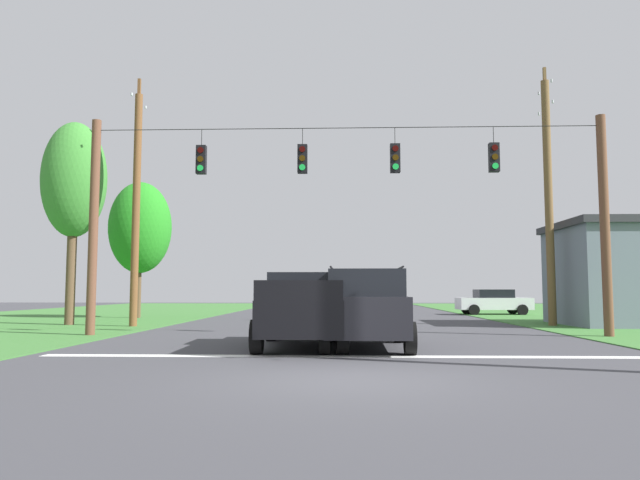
% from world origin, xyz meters
% --- Properties ---
extents(ground_plane, '(120.00, 120.00, 0.00)m').
position_xyz_m(ground_plane, '(0.00, 0.00, 0.00)').
color(ground_plane, '#3D3D42').
extents(stop_bar_stripe, '(13.81, 0.45, 0.01)m').
position_xyz_m(stop_bar_stripe, '(0.00, 3.41, 0.00)').
color(stop_bar_stripe, white).
rests_on(stop_bar_stripe, ground).
extents(lane_dash_0, '(2.50, 0.15, 0.01)m').
position_xyz_m(lane_dash_0, '(0.00, 9.41, 0.00)').
color(lane_dash_0, white).
rests_on(lane_dash_0, ground).
extents(lane_dash_1, '(2.50, 0.15, 0.01)m').
position_xyz_m(lane_dash_1, '(0.00, 17.08, 0.00)').
color(lane_dash_1, white).
rests_on(lane_dash_1, ground).
extents(lane_dash_2, '(2.50, 0.15, 0.01)m').
position_xyz_m(lane_dash_2, '(0.00, 21.41, 0.00)').
color(lane_dash_2, white).
rests_on(lane_dash_2, ground).
extents(overhead_signal_span, '(16.92, 0.31, 7.16)m').
position_xyz_m(overhead_signal_span, '(0.05, 9.12, 4.03)').
color(overhead_signal_span, brown).
rests_on(overhead_signal_span, ground).
extents(pickup_truck, '(2.40, 5.45, 1.95)m').
position_xyz_m(pickup_truck, '(-1.13, 5.75, 0.97)').
color(pickup_truck, black).
rests_on(pickup_truck, ground).
extents(suv_black, '(2.29, 4.84, 2.05)m').
position_xyz_m(suv_black, '(0.52, 5.36, 1.06)').
color(suv_black, black).
rests_on(suv_black, ground).
extents(distant_car_crossing_white, '(4.35, 2.12, 1.52)m').
position_xyz_m(distant_car_crossing_white, '(9.11, 26.15, 0.79)').
color(distant_car_crossing_white, silver).
rests_on(distant_car_crossing_white, ground).
extents(distant_car_oncoming, '(2.22, 4.40, 1.52)m').
position_xyz_m(distant_car_oncoming, '(11.56, 15.02, 0.79)').
color(distant_car_oncoming, silver).
rests_on(distant_car_oncoming, ground).
extents(utility_pole_mid_right, '(0.33, 1.76, 10.94)m').
position_xyz_m(utility_pole_mid_right, '(8.58, 14.76, 5.40)').
color(utility_pole_mid_right, brown).
rests_on(utility_pole_mid_right, ground).
extents(utility_pole_near_left, '(0.31, 1.79, 10.29)m').
position_xyz_m(utility_pole_near_left, '(-8.51, 13.76, 4.96)').
color(utility_pole_near_left, brown).
rests_on(utility_pole_near_left, ground).
extents(tree_roadside_right, '(3.26, 3.26, 7.24)m').
position_xyz_m(tree_roadside_right, '(-10.78, 20.92, 4.79)').
color(tree_roadside_right, brown).
rests_on(tree_roadside_right, ground).
extents(tree_roadside_far_right, '(2.69, 2.69, 8.71)m').
position_xyz_m(tree_roadside_far_right, '(-11.55, 14.67, 6.14)').
color(tree_roadside_far_right, brown).
rests_on(tree_roadside_far_right, ground).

